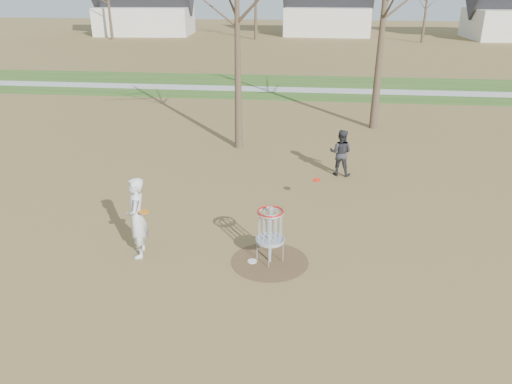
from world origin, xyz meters
TOP-DOWN VIEW (x-y plane):
  - ground at (0.00, 0.00)m, footprint 160.00×160.00m
  - green_band at (0.00, 21.00)m, footprint 160.00×8.00m
  - footpath at (0.00, 20.00)m, footprint 160.00×1.50m
  - dirt_circle at (0.00, 0.00)m, footprint 1.80×1.80m
  - player_standing at (-3.09, -0.04)m, footprint 0.62×0.80m
  - player_throwing at (1.80, 5.91)m, footprint 0.86×0.73m
  - disc_grounded at (-0.40, -0.06)m, footprint 0.22×0.22m
  - discs_in_play at (-0.81, 1.61)m, footprint 4.06×3.73m
  - disc_golf_basket at (0.00, 0.00)m, footprint 0.64×0.64m
  - houses_row at (4.32, 52.56)m, footprint 56.51×10.01m

SIDE VIEW (x-z plane):
  - ground at x=0.00m, z-range 0.00..0.00m
  - green_band at x=0.00m, z-range 0.00..0.01m
  - dirt_circle at x=0.00m, z-range 0.00..0.01m
  - footpath at x=0.00m, z-range 0.01..0.02m
  - disc_grounded at x=-0.40m, z-range 0.01..0.03m
  - player_throwing at x=1.80m, z-range 0.00..1.55m
  - disc_golf_basket at x=0.00m, z-range 0.24..1.59m
  - player_standing at x=-3.09m, z-range 0.00..1.94m
  - discs_in_play at x=-0.81m, z-range 0.77..1.24m
  - houses_row at x=4.32m, z-range -0.11..7.15m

